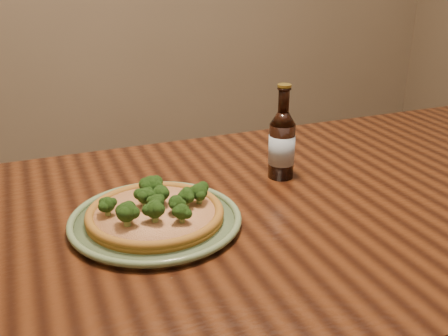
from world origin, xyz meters
name	(u,v)px	position (x,y,z in m)	size (l,w,h in m)	color
table	(341,228)	(0.00, 0.10, 0.66)	(1.60, 0.90, 0.75)	#401E0D
plate	(155,220)	(-0.43, 0.10, 0.76)	(0.33, 0.33, 0.02)	#677F57
pizza	(155,212)	(-0.43, 0.10, 0.78)	(0.26, 0.26, 0.07)	#976522
beer_bottle	(282,144)	(-0.10, 0.22, 0.83)	(0.06, 0.06, 0.22)	black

